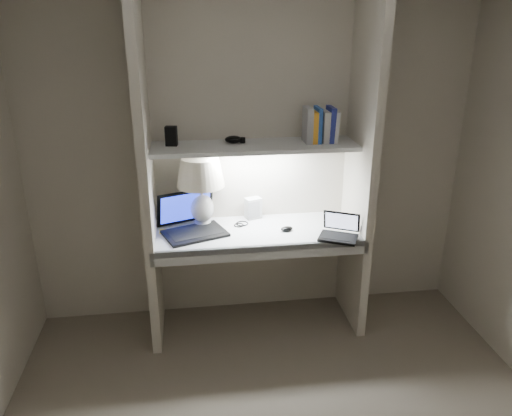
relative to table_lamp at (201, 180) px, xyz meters
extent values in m
cube|color=beige|center=(0.37, 0.11, 0.14)|extent=(3.20, 0.01, 2.50)
cube|color=beige|center=(-0.36, -0.16, 0.14)|extent=(0.06, 0.55, 2.50)
cube|color=beige|center=(1.10, -0.16, 0.14)|extent=(0.06, 0.55, 2.50)
cube|color=white|center=(0.37, -0.16, -0.36)|extent=(1.40, 0.55, 0.04)
cube|color=silver|center=(0.37, -0.42, -0.39)|extent=(1.46, 0.03, 0.10)
cube|color=silver|center=(0.37, -0.07, 0.24)|extent=(1.40, 0.36, 0.03)
cube|color=white|center=(0.37, -0.07, 0.22)|extent=(0.60, 0.04, 0.02)
cylinder|color=white|center=(0.00, 0.00, -0.32)|extent=(0.12, 0.12, 0.02)
ellipsoid|color=white|center=(0.00, 0.00, -0.21)|extent=(0.17, 0.17, 0.21)
cylinder|color=white|center=(0.00, 0.00, -0.09)|extent=(0.03, 0.03, 0.09)
sphere|color=#FFD899|center=(0.00, 0.00, 0.00)|extent=(0.05, 0.05, 0.05)
cube|color=black|center=(-0.06, -0.18, -0.33)|extent=(0.48, 0.41, 0.02)
cube|color=black|center=(-0.06, -0.18, -0.32)|extent=(0.40, 0.31, 0.00)
cube|color=black|center=(-0.12, -0.02, -0.19)|extent=(0.41, 0.21, 0.26)
cube|color=#1727C5|center=(-0.12, -0.02, -0.19)|extent=(0.36, 0.18, 0.21)
cube|color=black|center=(0.90, -0.39, -0.33)|extent=(0.30, 0.27, 0.02)
cube|color=black|center=(0.90, -0.39, -0.32)|extent=(0.24, 0.20, 0.00)
cube|color=black|center=(0.95, -0.29, -0.25)|extent=(0.25, 0.16, 0.15)
cube|color=#CFDBFF|center=(0.95, -0.30, -0.25)|extent=(0.21, 0.13, 0.12)
cube|color=silver|center=(0.38, 0.06, -0.26)|extent=(0.13, 0.11, 0.16)
ellipsoid|color=black|center=(0.58, -0.20, -0.32)|extent=(0.10, 0.07, 0.03)
torus|color=black|center=(0.28, -0.04, -0.33)|extent=(0.09, 0.09, 0.01)
cube|color=yellow|center=(-0.27, -0.10, -0.33)|extent=(0.08, 0.08, 0.00)
cube|color=silver|center=(0.93, -0.05, 0.37)|extent=(0.04, 0.16, 0.21)
cube|color=navy|center=(0.90, -0.05, 0.38)|extent=(0.04, 0.16, 0.24)
cube|color=beige|center=(0.86, -0.05, 0.37)|extent=(0.04, 0.16, 0.21)
cube|color=#2653A8|center=(0.81, -0.05, 0.38)|extent=(0.03, 0.16, 0.24)
cube|color=#F8A023|center=(0.78, -0.05, 0.37)|extent=(0.04, 0.16, 0.21)
cube|color=#A3A2A7|center=(0.74, -0.05, 0.38)|extent=(0.04, 0.16, 0.24)
cube|color=black|center=(-0.18, -0.02, 0.33)|extent=(0.08, 0.07, 0.13)
ellipsoid|color=black|center=(0.23, -0.01, 0.29)|extent=(0.12, 0.09, 0.05)
camera|label=1|loc=(-0.07, -3.35, 1.09)|focal=35.00mm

